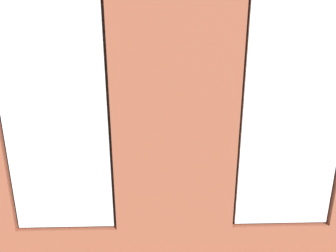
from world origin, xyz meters
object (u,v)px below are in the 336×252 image
(tv_flatscreen, at_px, (12,126))
(potted_plant_mid_room_small, at_px, (220,139))
(table_plant_small, at_px, (167,143))
(couch_left, at_px, (318,167))
(potted_plant_between_couches, at_px, (266,190))
(candle_jar, at_px, (157,146))
(remote_black, at_px, (189,147))
(potted_plant_foreground_right, at_px, (55,109))
(potted_plant_corner_near_left, at_px, (276,110))
(papasan_chair, at_px, (151,123))
(cup_ceramic, at_px, (143,151))
(remote_silver, at_px, (174,152))
(couch_by_window, at_px, (152,215))
(potted_plant_by_left_couch, at_px, (268,141))
(coffee_table, at_px, (167,153))
(media_console, at_px, (17,154))

(tv_flatscreen, height_order, potted_plant_mid_room_small, tv_flatscreen)
(potted_plant_mid_room_small, bearing_deg, table_plant_small, 35.02)
(couch_left, bearing_deg, potted_plant_between_couches, -51.03)
(candle_jar, bearing_deg, potted_plant_mid_room_small, -152.14)
(table_plant_small, height_order, remote_black, table_plant_small)
(couch_left, relative_size, potted_plant_foreground_right, 1.27)
(potted_plant_corner_near_left, bearing_deg, table_plant_small, 37.17)
(potted_plant_corner_near_left, bearing_deg, tv_flatscreen, 16.63)
(papasan_chair, xyz_separation_m, potted_plant_foreground_right, (2.25, -0.36, 0.25))
(papasan_chair, bearing_deg, potted_plant_corner_near_left, -172.50)
(cup_ceramic, distance_m, candle_jar, 0.33)
(remote_silver, xyz_separation_m, potted_plant_mid_room_small, (-1.00, -0.89, -0.11))
(papasan_chair, xyz_separation_m, potted_plant_corner_near_left, (-3.01, -0.40, 0.17))
(remote_black, bearing_deg, couch_left, -87.24)
(candle_jar, xyz_separation_m, papasan_chair, (0.14, -1.55, -0.05))
(couch_by_window, height_order, remote_black, couch_by_window)
(potted_plant_between_couches, relative_size, potted_plant_by_left_couch, 2.21)
(coffee_table, xyz_separation_m, potted_plant_mid_room_small, (-1.11, -0.78, -0.04))
(papasan_chair, xyz_separation_m, potted_plant_by_left_couch, (-2.46, 0.80, -0.18))
(cup_ceramic, distance_m, potted_plant_by_left_couch, 2.76)
(candle_jar, xyz_separation_m, potted_plant_mid_room_small, (-1.30, -0.69, -0.15))
(couch_by_window, xyz_separation_m, potted_plant_mid_room_small, (-1.37, -2.65, 0.02))
(candle_jar, height_order, papasan_chair, papasan_chair)
(potted_plant_corner_near_left, height_order, potted_plant_mid_room_small, potted_plant_corner_near_left)
(remote_black, height_order, media_console, media_console)
(cup_ceramic, bearing_deg, table_plant_small, -165.73)
(remote_black, relative_size, potted_plant_by_left_couch, 0.40)
(cup_ceramic, bearing_deg, couch_left, 171.66)
(couch_by_window, height_order, potted_plant_mid_room_small, couch_by_window)
(media_console, relative_size, papasan_chair, 0.84)
(candle_jar, relative_size, potted_plant_by_left_couch, 0.27)
(media_console, bearing_deg, candle_jar, 174.10)
(couch_by_window, relative_size, coffee_table, 1.37)
(couch_by_window, bearing_deg, media_console, -40.49)
(coffee_table, distance_m, potted_plant_corner_near_left, 3.38)
(remote_silver, height_order, remote_black, same)
(potted_plant_foreground_right, bearing_deg, couch_left, 153.45)
(remote_black, distance_m, potted_plant_mid_room_small, 0.97)
(remote_black, height_order, potted_plant_mid_room_small, potted_plant_mid_room_small)
(candle_jar, relative_size, table_plant_small, 0.42)
(remote_silver, xyz_separation_m, potted_plant_between_couches, (-1.10, 1.71, 0.17))
(table_plant_small, distance_m, potted_plant_between_couches, 2.19)
(potted_plant_by_left_couch, bearing_deg, candle_jar, 17.81)
(cup_ceramic, height_order, media_console, cup_ceramic)
(table_plant_small, bearing_deg, tv_flatscreen, -7.42)
(remote_silver, distance_m, potted_plant_foreground_right, 3.42)
(media_console, distance_m, potted_plant_by_left_couch, 5.04)
(candle_jar, xyz_separation_m, media_console, (2.70, -0.28, -0.25))
(coffee_table, bearing_deg, couch_left, 167.77)
(table_plant_small, height_order, remote_silver, table_plant_small)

